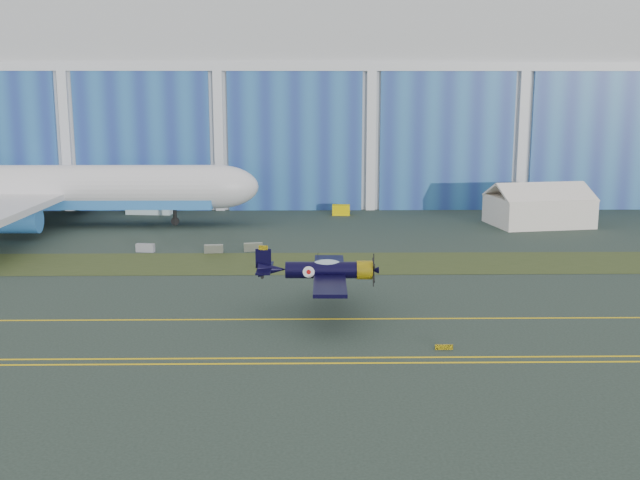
{
  "coord_description": "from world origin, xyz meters",
  "views": [
    {
      "loc": [
        12.96,
        -59.67,
        16.91
      ],
      "look_at": [
        13.95,
        5.69,
        4.05
      ],
      "focal_mm": 42.0,
      "sensor_mm": 36.0,
      "label": 1
    }
  ],
  "objects_px": {
    "warbird": "(322,270)",
    "tug": "(341,210)",
    "jetliner": "(33,139)",
    "tent": "(539,204)",
    "shipping_container": "(150,204)"
  },
  "relations": [
    {
      "from": "warbird",
      "to": "jetliner",
      "type": "height_order",
      "value": "jetliner"
    },
    {
      "from": "jetliner",
      "to": "tug",
      "type": "height_order",
      "value": "jetliner"
    },
    {
      "from": "warbird",
      "to": "jetliner",
      "type": "xyz_separation_m",
      "value": [
        -36.09,
        39.96,
        7.7
      ]
    },
    {
      "from": "jetliner",
      "to": "tent",
      "type": "bearing_deg",
      "value": -0.33
    },
    {
      "from": "jetliner",
      "to": "shipping_container",
      "type": "relative_size",
      "value": 10.02
    },
    {
      "from": "warbird",
      "to": "tug",
      "type": "bearing_deg",
      "value": 86.92
    },
    {
      "from": "warbird",
      "to": "shipping_container",
      "type": "height_order",
      "value": "warbird"
    },
    {
      "from": "warbird",
      "to": "jetliner",
      "type": "bearing_deg",
      "value": 133.26
    },
    {
      "from": "shipping_container",
      "to": "tug",
      "type": "height_order",
      "value": "shipping_container"
    },
    {
      "from": "tug",
      "to": "jetliner",
      "type": "bearing_deg",
      "value": -165.39
    },
    {
      "from": "jetliner",
      "to": "tent",
      "type": "xyz_separation_m",
      "value": [
        64.99,
        -0.67,
        -8.32
      ]
    },
    {
      "from": "warbird",
      "to": "tent",
      "type": "distance_m",
      "value": 48.79
    },
    {
      "from": "warbird",
      "to": "tent",
      "type": "xyz_separation_m",
      "value": [
        28.91,
        39.29,
        -0.62
      ]
    },
    {
      "from": "tent",
      "to": "shipping_container",
      "type": "height_order",
      "value": "tent"
    },
    {
      "from": "tug",
      "to": "warbird",
      "type": "bearing_deg",
      "value": -90.89
    }
  ]
}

